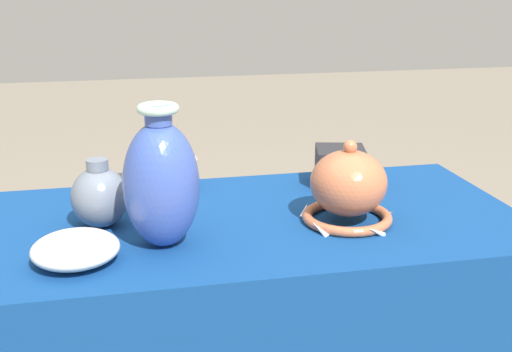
{
  "coord_description": "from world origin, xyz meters",
  "views": [
    {
      "loc": [
        -0.28,
        -1.32,
        1.3
      ],
      "look_at": [
        -0.01,
        -0.06,
        0.88
      ],
      "focal_mm": 45.0,
      "sensor_mm": 36.0,
      "label": 1
    }
  ],
  "objects_px": {
    "cup_wide_rose": "(178,173)",
    "jar_round_slate": "(100,197)",
    "vase_dome_bell": "(348,189)",
    "mosaic_tile_box": "(340,167)",
    "bowl_shallow_ivory": "(76,249)",
    "pot_squat_charcoal": "(120,190)",
    "vase_tall_bulbous": "(161,183)"
  },
  "relations": [
    {
      "from": "vase_dome_bell",
      "to": "cup_wide_rose",
      "type": "distance_m",
      "value": 0.45
    },
    {
      "from": "bowl_shallow_ivory",
      "to": "cup_wide_rose",
      "type": "bearing_deg",
      "value": 58.8
    },
    {
      "from": "pot_squat_charcoal",
      "to": "vase_dome_bell",
      "type": "bearing_deg",
      "value": -26.93
    },
    {
      "from": "vase_tall_bulbous",
      "to": "mosaic_tile_box",
      "type": "height_order",
      "value": "vase_tall_bulbous"
    },
    {
      "from": "vase_dome_bell",
      "to": "cup_wide_rose",
      "type": "xyz_separation_m",
      "value": [
        -0.34,
        0.29,
        -0.03
      ]
    },
    {
      "from": "vase_dome_bell",
      "to": "pot_squat_charcoal",
      "type": "height_order",
      "value": "vase_dome_bell"
    },
    {
      "from": "vase_dome_bell",
      "to": "cup_wide_rose",
      "type": "relative_size",
      "value": 2.15
    },
    {
      "from": "vase_tall_bulbous",
      "to": "cup_wide_rose",
      "type": "distance_m",
      "value": 0.35
    },
    {
      "from": "vase_tall_bulbous",
      "to": "pot_squat_charcoal",
      "type": "relative_size",
      "value": 2.45
    },
    {
      "from": "vase_tall_bulbous",
      "to": "vase_dome_bell",
      "type": "xyz_separation_m",
      "value": [
        0.41,
        0.04,
        -0.06
      ]
    },
    {
      "from": "cup_wide_rose",
      "to": "jar_round_slate",
      "type": "bearing_deg",
      "value": -133.0
    },
    {
      "from": "vase_dome_bell",
      "to": "cup_wide_rose",
      "type": "height_order",
      "value": "vase_dome_bell"
    },
    {
      "from": "vase_tall_bulbous",
      "to": "jar_round_slate",
      "type": "bearing_deg",
      "value": 134.0
    },
    {
      "from": "pot_squat_charcoal",
      "to": "bowl_shallow_ivory",
      "type": "relative_size",
      "value": 0.71
    },
    {
      "from": "bowl_shallow_ivory",
      "to": "vase_tall_bulbous",
      "type": "bearing_deg",
      "value": 16.75
    },
    {
      "from": "mosaic_tile_box",
      "to": "jar_round_slate",
      "type": "distance_m",
      "value": 0.62
    },
    {
      "from": "cup_wide_rose",
      "to": "bowl_shallow_ivory",
      "type": "xyz_separation_m",
      "value": [
        -0.23,
        -0.38,
        -0.02
      ]
    },
    {
      "from": "vase_tall_bulbous",
      "to": "vase_dome_bell",
      "type": "relative_size",
      "value": 1.35
    },
    {
      "from": "cup_wide_rose",
      "to": "vase_dome_bell",
      "type": "bearing_deg",
      "value": -39.82
    },
    {
      "from": "cup_wide_rose",
      "to": "pot_squat_charcoal",
      "type": "relative_size",
      "value": 0.84
    },
    {
      "from": "pot_squat_charcoal",
      "to": "bowl_shallow_ivory",
      "type": "bearing_deg",
      "value": -104.16
    },
    {
      "from": "pot_squat_charcoal",
      "to": "jar_round_slate",
      "type": "height_order",
      "value": "jar_round_slate"
    },
    {
      "from": "cup_wide_rose",
      "to": "bowl_shallow_ivory",
      "type": "height_order",
      "value": "cup_wide_rose"
    },
    {
      "from": "vase_dome_bell",
      "to": "mosaic_tile_box",
      "type": "bearing_deg",
      "value": 74.5
    },
    {
      "from": "vase_tall_bulbous",
      "to": "vase_dome_bell",
      "type": "bearing_deg",
      "value": 6.11
    },
    {
      "from": "vase_tall_bulbous",
      "to": "bowl_shallow_ivory",
      "type": "distance_m",
      "value": 0.21
    },
    {
      "from": "bowl_shallow_ivory",
      "to": "jar_round_slate",
      "type": "distance_m",
      "value": 0.19
    },
    {
      "from": "vase_dome_bell",
      "to": "bowl_shallow_ivory",
      "type": "xyz_separation_m",
      "value": [
        -0.58,
        -0.09,
        -0.05
      ]
    },
    {
      "from": "cup_wide_rose",
      "to": "vase_tall_bulbous",
      "type": "bearing_deg",
      "value": -100.57
    },
    {
      "from": "vase_tall_bulbous",
      "to": "mosaic_tile_box",
      "type": "relative_size",
      "value": 1.88
    },
    {
      "from": "bowl_shallow_ivory",
      "to": "pot_squat_charcoal",
      "type": "bearing_deg",
      "value": 75.84
    },
    {
      "from": "mosaic_tile_box",
      "to": "bowl_shallow_ivory",
      "type": "relative_size",
      "value": 0.93
    }
  ]
}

